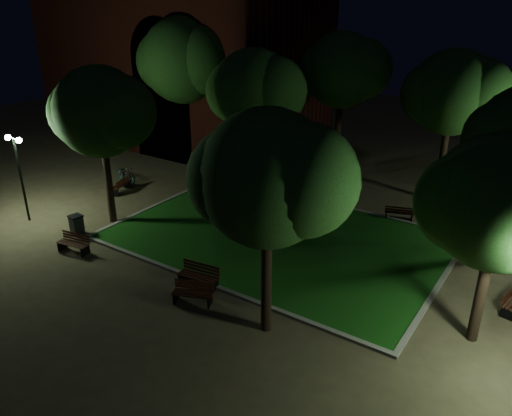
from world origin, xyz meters
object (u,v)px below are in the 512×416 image
Objects in this scene: bench_west_near at (74,244)px; bench_left_side at (121,185)px; bench_near_left at (199,276)px; bench_far_side at (399,213)px; trash_bin at (77,225)px; monument at (278,220)px; bench_near_right at (193,293)px; bicycle at (126,174)px.

bench_left_side reaches higher than bench_west_near.
bench_near_left reaches higher than bench_far_side.
bench_left_side is 1.73× the size of trash_bin.
monument is 2.07× the size of bench_far_side.
bench_near_left is 1.17m from bench_near_right.
bench_near_left is at bearing -1.96° from trash_bin.
bench_near_left is 7.91m from trash_bin.
bench_left_side reaches higher than bench_near_right.
bench_left_side is 1.11× the size of bench_far_side.
bench_far_side is at bearing 36.83° from bench_west_near.
bench_west_near is (-7.12, 0.08, 0.00)m from bench_near_right.
bicycle reaches higher than bench_near_left.
bicycle is at bearing -5.36° from bench_far_side.
bench_west_near is 9.18m from bicycle.
bench_west_near is 7.35m from bench_left_side.
bench_west_near is at bearing 27.45° from bench_far_side.
bicycle is (-16.01, -3.86, 0.12)m from bench_far_side.
bench_west_near is 1.05× the size of bench_far_side.
trash_bin is at bearing -148.68° from monument.
bench_left_side is (-3.82, 6.27, 0.02)m from bench_west_near.
bench_near_left is at bearing 96.06° from bench_near_right.
bench_near_right is (0.16, -6.35, -0.56)m from monument.
bench_near_left is at bearing 48.22° from bench_far_side.
bench_left_side is (-10.78, 0.00, -0.54)m from monument.
trash_bin is at bearing 128.59° from bench_west_near.
bicycle reaches higher than bench_west_near.
bench_near_left is at bearing -94.37° from monument.
bench_west_near is at bearing 156.30° from bench_near_right.
bench_near_left is 1.13× the size of bench_far_side.
bicycle is (-11.93, 1.45, -0.45)m from monument.
monument is 6.72m from bench_far_side.
bench_far_side is (14.86, 5.31, -0.04)m from bench_left_side.
trash_bin reaches higher than bench_far_side.
monument is at bearing -85.17° from bicycle.
bench_far_side is 16.16m from trash_bin.
monument is 12.03m from bicycle.
bench_near_left is (-0.41, -5.33, -0.52)m from monument.
bench_near_right is at bearing -68.11° from bench_near_left.
bench_left_side is 5.63m from trash_bin.
bench_near_left is at bearing 46.41° from bench_left_side.
monument is 10.80m from bench_left_side.
bench_near_right is at bearing -88.53° from monument.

